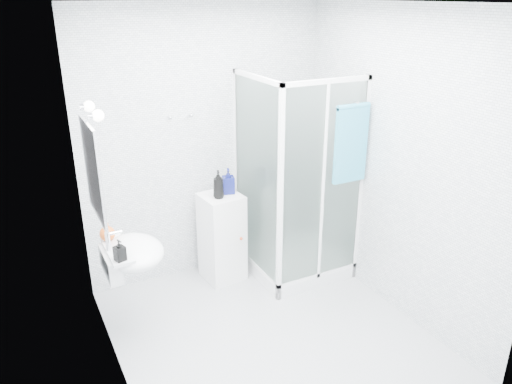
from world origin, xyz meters
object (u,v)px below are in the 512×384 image
wall_basin (130,253)px  shampoo_bottle_a (218,184)px  shower_enclosure (292,233)px  hand_towel (351,142)px  storage_cabinet (222,237)px  shampoo_bottle_b (228,181)px  soap_dispenser_orange (107,231)px  soap_dispenser_black (119,250)px

wall_basin → shampoo_bottle_a: shampoo_bottle_a is taller
shower_enclosure → hand_towel: (0.33, -0.40, 1.00)m
storage_cabinet → shampoo_bottle_b: shampoo_bottle_b is taller
hand_towel → shampoo_bottle_a: (-1.01, 0.61, -0.43)m
shower_enclosure → soap_dispenser_orange: shower_enclosure is taller
hand_towel → shampoo_bottle_b: bearing=142.2°
storage_cabinet → shampoo_bottle_a: shampoo_bottle_a is taller
soap_dispenser_black → hand_towel: bearing=2.9°
wall_basin → storage_cabinet: bearing=29.5°
wall_basin → soap_dispenser_black: soap_dispenser_black is taller
storage_cabinet → soap_dispenser_black: (-1.12, -0.76, 0.50)m
soap_dispenser_orange → shampoo_bottle_a: bearing=17.7°
soap_dispenser_orange → soap_dispenser_black: bearing=-88.1°
hand_towel → soap_dispenser_orange: 2.18m
storage_cabinet → shampoo_bottle_b: size_ratio=3.64×
hand_towel → shampoo_bottle_a: hand_towel is taller
hand_towel → storage_cabinet: bearing=146.0°
storage_cabinet → soap_dispenser_black: soap_dispenser_black is taller
shower_enclosure → shampoo_bottle_a: size_ratio=7.47×
shower_enclosure → shampoo_bottle_b: bearing=153.2°
shower_enclosure → hand_towel: size_ratio=2.83×
hand_towel → soap_dispenser_black: size_ratio=4.37×
shampoo_bottle_b → soap_dispenser_black: shampoo_bottle_b is taller
shower_enclosure → hand_towel: 1.12m
soap_dispenser_orange → wall_basin: bearing=-55.0°
wall_basin → soap_dispenser_orange: (-0.12, 0.18, 0.14)m
storage_cabinet → shampoo_bottle_b: bearing=10.2°
wall_basin → storage_cabinet: wall_basin is taller
storage_cabinet → soap_dispenser_orange: (-1.13, -0.39, 0.50)m
soap_dispenser_orange → soap_dispenser_black: soap_dispenser_black is taller
soap_dispenser_black → wall_basin: bearing=59.5°
shampoo_bottle_a → shampoo_bottle_b: size_ratio=1.11×
storage_cabinet → hand_towel: hand_towel is taller
storage_cabinet → shampoo_bottle_a: 0.58m
storage_cabinet → soap_dispenser_orange: bearing=-166.6°
storage_cabinet → shampoo_bottle_a: (-0.04, -0.04, 0.57)m
shower_enclosure → storage_cabinet: size_ratio=2.27×
shampoo_bottle_a → soap_dispenser_black: 1.30m
shower_enclosure → soap_dispenser_orange: bearing=-175.5°
hand_towel → shampoo_bottle_a: 1.26m
shampoo_bottle_a → shampoo_bottle_b: bearing=28.1°
shampoo_bottle_b → storage_cabinet: bearing=-164.1°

